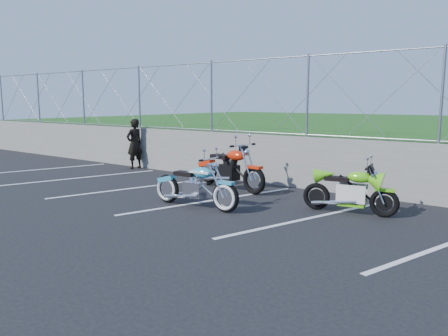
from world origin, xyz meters
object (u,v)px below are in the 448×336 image
Objects in this scene: naked_orange at (230,170)px; sportbike_green at (351,193)px; person_standing at (134,144)px; cruiser_turquoise at (196,187)px.

naked_orange reaches higher than sportbike_green.
person_standing reaches higher than sportbike_green.
naked_orange is 3.27m from sportbike_green.
cruiser_turquoise reaches higher than sportbike_green.
cruiser_turquoise is at bearing -65.75° from naked_orange.
naked_orange is at bearing 102.55° from cruiser_turquoise.
person_standing reaches higher than naked_orange.
person_standing is at bearing 177.62° from naked_orange.
person_standing is (-7.73, 1.40, 0.40)m from sportbike_green.
cruiser_turquoise is 3.07m from sportbike_green.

